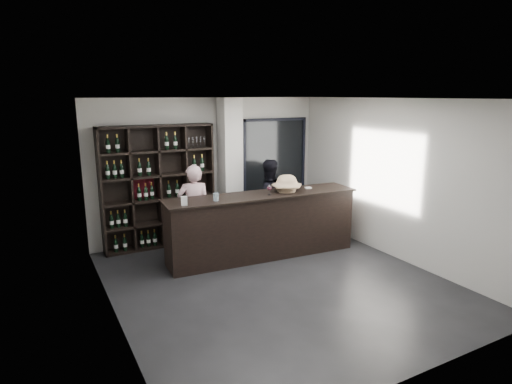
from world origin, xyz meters
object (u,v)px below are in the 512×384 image
customer (286,214)px  wine_shelf (159,187)px  tasting_counter (262,225)px  taster_black (268,200)px  taster_pink (194,209)px

customer → wine_shelf: bearing=163.8°
tasting_counter → taster_black: 1.06m
tasting_counter → customer: customer is taller
wine_shelf → tasting_counter: size_ratio=0.66×
wine_shelf → taster_black: (2.10, -0.63, -0.36)m
wine_shelf → taster_black: wine_shelf is taller
taster_pink → taster_black: taster_pink is taller
tasting_counter → taster_black: taster_black is taller
taster_pink → taster_black: (1.63, 0.05, -0.01)m
customer → taster_black: bearing=103.6°
wine_shelf → customer: (1.98, -1.52, -0.44)m
taster_pink → customer: bearing=168.4°
taster_black → customer: (-0.12, -0.88, -0.08)m
tasting_counter → taster_black: (0.60, 0.83, 0.24)m
wine_shelf → customer: size_ratio=1.59×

